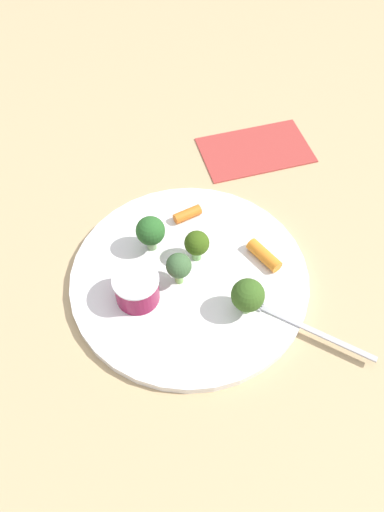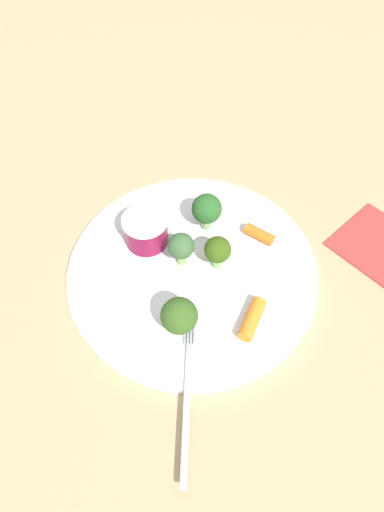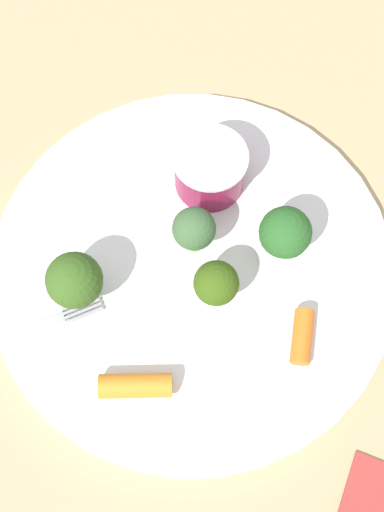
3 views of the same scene
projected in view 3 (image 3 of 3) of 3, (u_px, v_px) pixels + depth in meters
ground_plane at (192, 271)px, 0.51m from camera, size 2.40×2.40×0.00m
plate at (192, 268)px, 0.50m from camera, size 0.30×0.30×0.01m
sauce_cup at (210, 169)px, 0.50m from camera, size 0.06×0.06×0.04m
broccoli_floret_0 at (196, 230)px, 0.47m from camera, size 0.03×0.03×0.05m
broccoli_floret_1 at (285, 233)px, 0.47m from camera, size 0.04×0.04×0.05m
broccoli_floret_2 at (75, 281)px, 0.46m from camera, size 0.04×0.04×0.05m
broccoli_floret_3 at (216, 284)px, 0.46m from camera, size 0.03×0.03×0.05m
carrot_stick_0 at (302, 337)px, 0.47m from camera, size 0.04×0.02×0.01m
carrot_stick_1 at (136, 386)px, 0.46m from camera, size 0.02×0.05×0.02m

